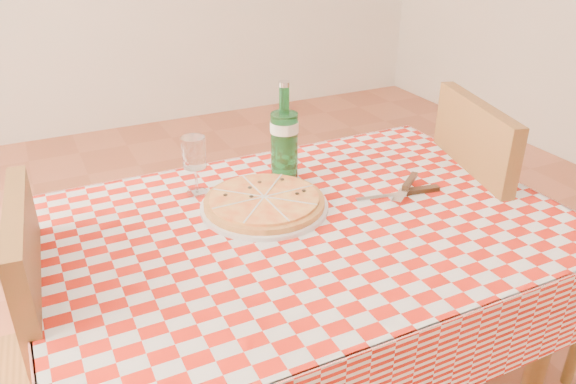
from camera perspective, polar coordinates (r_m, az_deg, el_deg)
name	(u,v)px	position (r m, az deg, el deg)	size (l,w,h in m)	color
dining_table	(305,255)	(1.46, 1.75, -6.38)	(1.20, 0.80, 0.75)	brown
tablecloth	(306,223)	(1.41, 1.81, -3.16)	(1.30, 0.90, 0.01)	#A7150A
chair_near	(491,224)	(1.92, 19.95, -3.07)	(0.53, 0.53, 0.96)	brown
chair_far	(2,371)	(1.46, -27.04, -15.91)	(0.45, 0.45, 0.93)	brown
pizza_plate	(264,201)	(1.45, -2.43, -0.94)	(0.33, 0.33, 0.04)	#B9833D
water_bottle	(284,132)	(1.57, -0.38, 6.13)	(0.08, 0.08, 0.29)	#18622B
wine_glass	(195,166)	(1.53, -9.43, 2.65)	(0.06, 0.06, 0.16)	white
cutlery	(405,190)	(1.56, 11.76, 0.21)	(0.26, 0.22, 0.03)	silver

